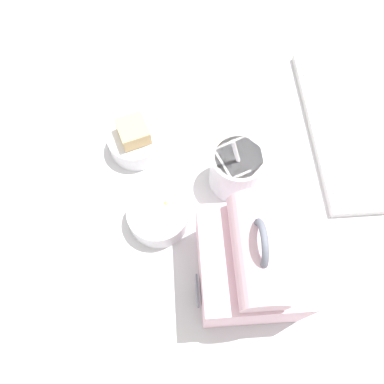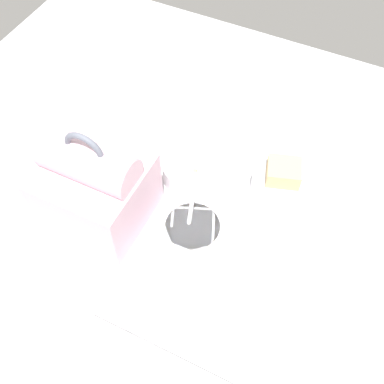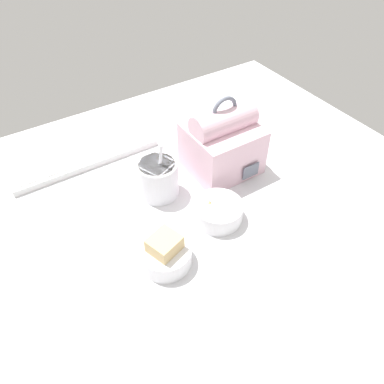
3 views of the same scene
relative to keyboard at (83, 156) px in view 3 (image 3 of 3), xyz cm
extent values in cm
cube|color=silver|center=(9.77, -32.24, -2.02)|extent=(140.00, 110.00, 2.00)
cube|color=silver|center=(0.00, 0.00, -0.12)|extent=(40.72, 11.23, 1.80)
cube|color=white|center=(0.00, 0.00, 0.93)|extent=(37.46, 9.21, 0.30)
cube|color=beige|center=(30.08, -23.58, 5.39)|extent=(17.39, 16.19, 12.81)
cylinder|color=beige|center=(30.08, -23.58, 13.73)|extent=(16.52, 7.05, 7.05)
cube|color=slate|center=(33.12, -31.78, 2.51)|extent=(4.87, 0.30, 3.84)
torus|color=slate|center=(30.08, -23.58, 16.90)|extent=(7.09, 1.00, 7.09)
cylinder|color=silver|center=(11.13, -23.21, 3.69)|extent=(10.09, 10.09, 9.42)
cylinder|color=#C6892D|center=(11.13, -23.21, 8.11)|extent=(8.88, 8.88, 0.60)
cylinder|color=silver|center=(11.88, -23.71, 9.42)|extent=(0.70, 3.30, 10.69)
cylinder|color=silver|center=(2.09, -42.62, 1.19)|extent=(11.06, 11.06, 4.41)
cube|color=tan|center=(2.09, -42.62, 3.61)|extent=(7.50, 7.14, 6.17)
cylinder|color=silver|center=(18.60, -38.44, 1.25)|extent=(11.44, 11.44, 4.53)
ellipsoid|color=white|center=(20.32, -39.30, 2.40)|extent=(3.11, 3.11, 3.66)
cone|color=#F4DB84|center=(17.17, -36.84, 2.49)|extent=(5.17, 5.17, 3.85)
sphere|color=#4C5623|center=(18.97, -41.91, 1.25)|extent=(1.37, 1.37, 1.37)
sphere|color=#4C5623|center=(19.45, -41.24, 1.25)|extent=(1.37, 1.37, 1.37)
camera|label=1|loc=(44.97, -33.95, 66.06)|focal=35.00mm
camera|label=2|loc=(-6.43, 13.05, 74.09)|focal=45.00mm
camera|label=3|loc=(-18.39, -85.10, 65.09)|focal=35.00mm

